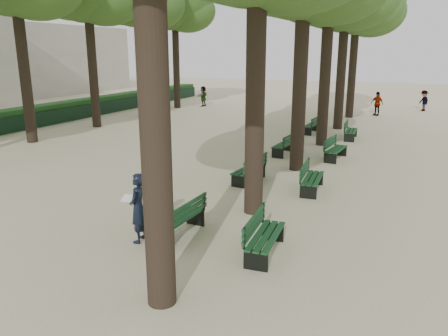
% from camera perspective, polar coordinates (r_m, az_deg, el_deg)
% --- Properties ---
extents(ground, '(120.00, 120.00, 0.00)m').
position_cam_1_polar(ground, '(10.60, -9.51, -9.85)').
color(ground, beige).
rests_on(ground, ground).
extents(tree_far_5, '(6.00, 6.00, 10.45)m').
position_cam_1_polar(tree_far_5, '(35.74, -6.49, 20.92)').
color(tree_far_5, '#33261C').
rests_on(tree_far_5, ground).
extents(bench_left_0, '(0.67, 1.83, 0.92)m').
position_cam_1_polar(bench_left_0, '(10.89, -5.86, -7.46)').
color(bench_left_0, black).
rests_on(bench_left_0, ground).
extents(bench_left_1, '(0.78, 1.85, 0.92)m').
position_cam_1_polar(bench_left_1, '(15.24, 3.25, -0.80)').
color(bench_left_1, black).
rests_on(bench_left_1, ground).
extents(bench_left_2, '(0.69, 1.83, 0.92)m').
position_cam_1_polar(bench_left_2, '(19.43, 7.80, 2.55)').
color(bench_left_2, black).
rests_on(bench_left_2, ground).
extents(bench_left_3, '(0.71, 1.84, 0.92)m').
position_cam_1_polar(bench_left_3, '(24.83, 11.29, 5.11)').
color(bench_left_3, black).
rests_on(bench_left_3, ground).
extents(bench_right_0, '(0.69, 1.83, 0.92)m').
position_cam_1_polar(bench_right_0, '(9.93, 5.40, -9.75)').
color(bench_right_0, black).
rests_on(bench_right_0, ground).
extents(bench_right_1, '(0.68, 1.83, 0.92)m').
position_cam_1_polar(bench_right_1, '(14.45, 11.44, -1.97)').
color(bench_right_1, black).
rests_on(bench_right_1, ground).
extents(bench_right_2, '(0.78, 1.85, 0.92)m').
position_cam_1_polar(bench_right_2, '(18.93, 14.38, 1.89)').
color(bench_right_2, black).
rests_on(bench_right_2, ground).
extents(bench_right_3, '(0.64, 1.82, 0.92)m').
position_cam_1_polar(bench_right_3, '(23.57, 16.22, 4.29)').
color(bench_right_3, black).
rests_on(bench_right_3, ground).
extents(man_with_map, '(0.67, 0.73, 1.69)m').
position_cam_1_polar(man_with_map, '(10.53, -11.14, -5.13)').
color(man_with_map, black).
rests_on(man_with_map, ground).
extents(pedestrian_c, '(1.01, 0.80, 1.67)m').
position_cam_1_polar(pedestrian_c, '(32.89, 19.35, 7.93)').
color(pedestrian_c, '#262628').
rests_on(pedestrian_c, ground).
extents(pedestrian_e, '(0.45, 1.55, 1.65)m').
position_cam_1_polar(pedestrian_e, '(36.51, -2.74, 9.35)').
color(pedestrian_e, '#262628').
rests_on(pedestrian_e, ground).
extents(pedestrian_b, '(0.79, 1.03, 1.56)m').
position_cam_1_polar(pedestrian_b, '(36.70, 24.63, 7.99)').
color(pedestrian_b, '#262628').
rests_on(pedestrian_b, ground).
extents(fence, '(0.08, 42.00, 0.90)m').
position_cam_1_polar(fence, '(28.12, -23.66, 5.65)').
color(fence, black).
rests_on(fence, ground).
extents(hedge, '(1.20, 42.00, 1.20)m').
position_cam_1_polar(hedge, '(28.61, -24.66, 5.99)').
color(hedge, '#184719').
rests_on(hedge, ground).
extents(building_far, '(12.00, 16.00, 7.00)m').
position_cam_1_polar(building_far, '(53.99, -22.76, 12.92)').
color(building_far, '#B7B2A3').
rests_on(building_far, ground).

